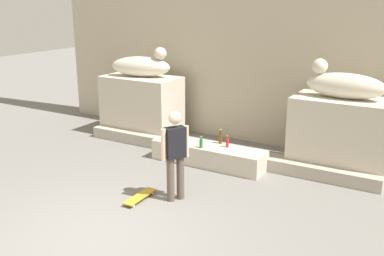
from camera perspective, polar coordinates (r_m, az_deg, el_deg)
The scene contains 14 objects.
ground_plane at distance 7.33m, azimuth -12.00°, elevation -13.34°, with size 40.00×40.00×0.00m, color slate.
facade_wall at distance 11.45m, azimuth 7.88°, elevation 14.94°, with size 11.55×0.60×6.67m, color #BBB097.
pedestal_left at distance 11.99m, azimuth -6.38°, elevation 2.76°, with size 2.01×1.11×1.59m, color beige.
pedestal_right at distance 9.91m, azimuth 18.35°, elevation -0.89°, with size 2.01×1.11×1.59m, color beige.
statue_reclining_left at distance 11.77m, azimuth -6.38°, elevation 7.86°, with size 1.69×0.92×0.78m.
statue_reclining_right at distance 9.67m, azimuth 18.71°, elevation 5.25°, with size 1.61×0.60×0.78m.
ledge_block at distance 9.96m, azimuth 2.07°, elevation -3.42°, with size 2.59×0.67×0.44m, color beige.
skater at distance 8.03m, azimuth -2.15°, elevation -3.07°, with size 0.36×0.48×1.67m.
skateboard at distance 8.38m, azimuth -6.62°, elevation -8.64°, with size 0.22×0.80×0.08m.
bottle_orange at distance 10.14m, azimuth -2.26°, elevation -1.11°, with size 0.08×0.08×0.27m.
bottle_green at distance 9.70m, azimuth 1.16°, elevation -1.94°, with size 0.08×0.08×0.26m.
bottle_brown at distance 9.99m, azimuth 3.64°, elevation -1.21°, with size 0.08×0.08×0.33m.
bottle_red at distance 9.76m, azimuth 4.51°, elevation -1.84°, with size 0.07×0.07×0.26m.
stair_step at distance 10.39m, azimuth 3.33°, elevation -3.08°, with size 7.17×0.50×0.27m, color #A9A08F.
Camera 1 is at (4.42, -4.62, 3.59)m, focal length 42.01 mm.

